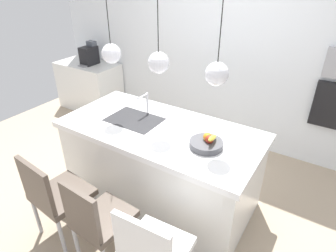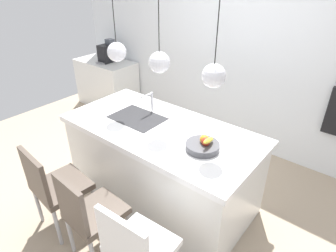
{
  "view_description": "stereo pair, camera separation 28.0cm",
  "coord_description": "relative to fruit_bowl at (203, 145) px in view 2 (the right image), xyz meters",
  "views": [
    {
      "loc": [
        1.42,
        -2.06,
        2.32
      ],
      "look_at": [
        0.1,
        0.0,
        0.95
      ],
      "focal_mm": 30.61,
      "sensor_mm": 36.0,
      "label": 1
    },
    {
      "loc": [
        1.65,
        -1.9,
        2.32
      ],
      "look_at": [
        0.1,
        0.0,
        0.95
      ],
      "focal_mm": 30.61,
      "sensor_mm": 36.0,
      "label": 2
    }
  ],
  "objects": [
    {
      "name": "coffee_machine",
      "position": [
        -2.86,
        1.35,
        0.06
      ],
      "size": [
        0.2,
        0.35,
        0.38
      ],
      "color": "black",
      "rests_on": "side_counter"
    },
    {
      "name": "pendant_light_left",
      "position": [
        -1.12,
        0.06,
        0.63
      ],
      "size": [
        0.19,
        0.19,
        0.79
      ],
      "color": "silver"
    },
    {
      "name": "fruit_bowl",
      "position": [
        0.0,
        0.0,
        0.0
      ],
      "size": [
        0.3,
        0.3,
        0.15
      ],
      "color": "#4C4C51",
      "rests_on": "kitchen_island"
    },
    {
      "name": "sink_basin",
      "position": [
        -0.88,
        0.06,
        -0.05
      ],
      "size": [
        0.56,
        0.4,
        0.02
      ],
      "primitive_type": "cube",
      "color": "#2D2D30",
      "rests_on": "kitchen_island"
    },
    {
      "name": "faucet",
      "position": [
        -0.88,
        0.28,
        0.1
      ],
      "size": [
        0.02,
        0.17,
        0.22
      ],
      "color": "silver",
      "rests_on": "kitchen_island"
    },
    {
      "name": "chair_middle",
      "position": [
        -0.52,
        -0.9,
        -0.43
      ],
      "size": [
        0.43,
        0.47,
        0.92
      ],
      "color": "brown",
      "rests_on": "ground"
    },
    {
      "name": "pendant_light_right",
      "position": [
        0.01,
        0.06,
        0.63
      ],
      "size": [
        0.19,
        0.19,
        0.79
      ],
      "color": "silver"
    },
    {
      "name": "kitchen_island",
      "position": [
        -0.55,
        0.06,
        -0.49
      ],
      "size": [
        2.05,
        1.0,
        0.9
      ],
      "color": "white",
      "rests_on": "ground"
    },
    {
      "name": "chair_far",
      "position": [
        0.03,
        -0.9,
        -0.42
      ],
      "size": [
        0.49,
        0.45,
        0.91
      ],
      "color": "white",
      "rests_on": "ground"
    },
    {
      "name": "pendant_light_center",
      "position": [
        -0.55,
        0.06,
        0.63
      ],
      "size": [
        0.19,
        0.19,
        0.79
      ],
      "color": "silver"
    },
    {
      "name": "floor",
      "position": [
        -0.55,
        0.06,
        -0.94
      ],
      "size": [
        6.6,
        6.6,
        0.0
      ],
      "primitive_type": "plane",
      "color": "tan",
      "rests_on": "ground"
    },
    {
      "name": "side_counter",
      "position": [
        -2.95,
        1.34,
        -0.52
      ],
      "size": [
        1.1,
        0.6,
        0.84
      ],
      "primitive_type": "cube",
      "color": "white",
      "rests_on": "ground"
    },
    {
      "name": "chair_near",
      "position": [
        -1.05,
        -0.9,
        -0.42
      ],
      "size": [
        0.51,
        0.5,
        0.93
      ],
      "color": "brown",
      "rests_on": "ground"
    },
    {
      "name": "back_wall",
      "position": [
        -0.55,
        1.71,
        0.36
      ],
      "size": [
        6.0,
        0.1,
        2.6
      ],
      "primitive_type": "cube",
      "color": "white",
      "rests_on": "ground"
    }
  ]
}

